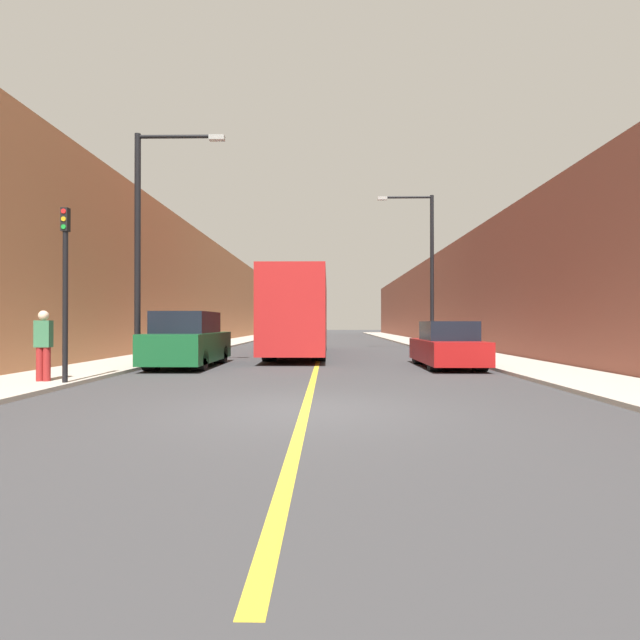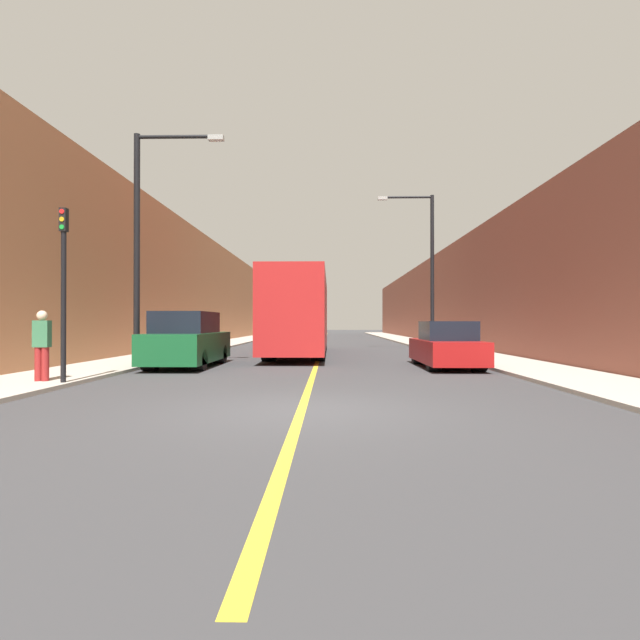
# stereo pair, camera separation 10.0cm
# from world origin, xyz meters

# --- Properties ---
(ground_plane) EXTENTS (200.00, 200.00, 0.00)m
(ground_plane) POSITION_xyz_m (0.00, 0.00, 0.00)
(ground_plane) COLOR #38383A
(sidewalk_left) EXTENTS (2.72, 72.00, 0.10)m
(sidewalk_left) POSITION_xyz_m (-6.92, 30.00, 0.05)
(sidewalk_left) COLOR #B2AA9E
(sidewalk_left) RESTS_ON ground
(sidewalk_right) EXTENTS (2.72, 72.00, 0.10)m
(sidewalk_right) POSITION_xyz_m (6.92, 30.00, 0.05)
(sidewalk_right) COLOR #B2AA9E
(sidewalk_right) RESTS_ON ground
(building_row_left) EXTENTS (4.00, 72.00, 7.71)m
(building_row_left) POSITION_xyz_m (-10.28, 30.00, 3.85)
(building_row_left) COLOR #B2724C
(building_row_left) RESTS_ON ground
(building_row_right) EXTENTS (4.00, 72.00, 6.59)m
(building_row_right) POSITION_xyz_m (10.28, 30.00, 3.29)
(building_row_right) COLOR brown
(building_row_right) RESTS_ON ground
(road_center_line) EXTENTS (0.16, 72.00, 0.01)m
(road_center_line) POSITION_xyz_m (0.00, 30.00, 0.00)
(road_center_line) COLOR gold
(road_center_line) RESTS_ON ground
(bus) EXTENTS (2.46, 12.62, 3.60)m
(bus) POSITION_xyz_m (-0.93, 14.83, 1.92)
(bus) COLOR #AD1E1E
(bus) RESTS_ON ground
(parked_suv_left) EXTENTS (1.92, 4.85, 1.87)m
(parked_suv_left) POSITION_xyz_m (-4.35, 8.32, 0.87)
(parked_suv_left) COLOR #145128
(parked_suv_left) RESTS_ON ground
(car_right_near) EXTENTS (1.77, 4.39, 1.55)m
(car_right_near) POSITION_xyz_m (4.36, 8.19, 0.70)
(car_right_near) COLOR maroon
(car_right_near) RESTS_ON ground
(street_lamp_left) EXTENTS (2.96, 0.24, 7.59)m
(street_lamp_left) POSITION_xyz_m (-5.58, 7.72, 4.48)
(street_lamp_left) COLOR black
(street_lamp_left) RESTS_ON sidewalk_left
(street_lamp_right) EXTENTS (2.96, 0.24, 8.11)m
(street_lamp_right) POSITION_xyz_m (5.59, 17.78, 4.74)
(street_lamp_right) COLOR black
(street_lamp_right) RESTS_ON sidewalk_right
(traffic_light) EXTENTS (0.16, 0.18, 4.08)m
(traffic_light) POSITION_xyz_m (-5.75, 3.05, 2.33)
(traffic_light) COLOR black
(traffic_light) RESTS_ON sidewalk_left
(pedestrian) EXTENTS (0.37, 0.24, 1.68)m
(pedestrian) POSITION_xyz_m (-6.41, 3.30, 0.98)
(pedestrian) COLOR maroon
(pedestrian) RESTS_ON sidewalk_left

